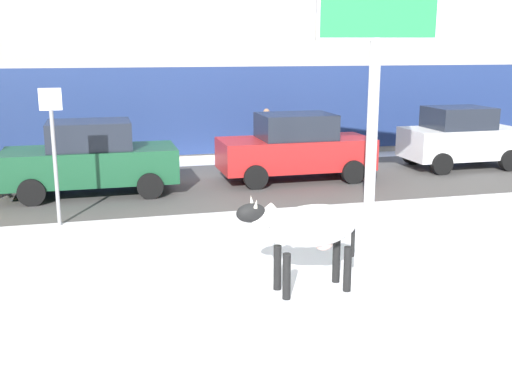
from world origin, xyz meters
TOP-DOWN VIEW (x-y plane):
  - ground_plane at (0.00, 0.00)m, footprint 120.00×120.00m
  - road_strip at (0.00, 8.08)m, footprint 60.00×5.60m
  - cow_holstein at (0.66, 0.48)m, footprint 1.91×0.68m
  - billboard at (3.42, 4.29)m, footprint 2.50×0.76m
  - car_darkgreen_sedan at (-2.51, 7.83)m, footprint 4.20×1.98m
  - car_red_sedan at (2.97, 8.17)m, footprint 4.20×1.98m
  - car_white_hatchback at (8.39, 8.58)m, footprint 3.50×1.92m
  - pedestrian_near_billboard at (2.89, 10.85)m, footprint 0.36×0.24m
  - street_sign at (-3.18, 5.11)m, footprint 0.44×0.08m

SIDE VIEW (x-z plane):
  - ground_plane at x=0.00m, z-range 0.00..0.00m
  - road_strip at x=0.00m, z-range 0.00..0.01m
  - pedestrian_near_billboard at x=2.89m, z-range 0.01..1.74m
  - car_darkgreen_sedan at x=-2.51m, z-range -0.01..1.83m
  - car_red_sedan at x=2.97m, z-range -0.01..1.83m
  - car_white_hatchback at x=8.39m, z-range 0.00..1.86m
  - cow_holstein at x=0.66m, z-range 0.23..1.77m
  - street_sign at x=-3.18m, z-range 0.26..3.08m
  - billboard at x=3.42m, z-range 1.53..7.09m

